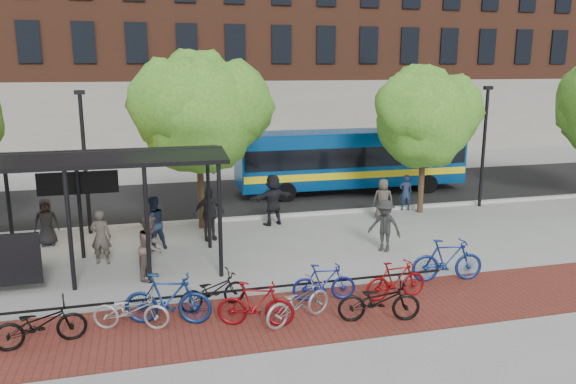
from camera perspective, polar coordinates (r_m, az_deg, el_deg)
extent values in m
plane|color=#9E9E99|center=(18.80, 1.56, -5.72)|extent=(160.00, 160.00, 0.00)
cube|color=black|center=(26.30, -3.31, -0.37)|extent=(160.00, 8.00, 0.01)
cube|color=#B7B7B2|center=(22.49, -1.29, -2.46)|extent=(160.00, 0.25, 0.12)
cube|color=maroon|center=(13.83, -0.68, -12.71)|extent=(24.00, 3.00, 0.01)
cube|color=black|center=(14.41, -6.70, -11.71)|extent=(12.00, 0.05, 0.95)
cube|color=brown|center=(45.84, 4.73, 17.72)|extent=(55.00, 14.00, 20.00)
cylinder|color=black|center=(18.90, -26.44, -1.77)|extent=(0.12, 0.12, 3.30)
cylinder|color=black|center=(15.99, -21.30, -3.75)|extent=(0.12, 0.12, 3.30)
cylinder|color=black|center=(18.59, -20.41, -1.45)|extent=(0.12, 0.12, 3.30)
cylinder|color=black|center=(15.86, -14.11, -3.37)|extent=(0.12, 0.12, 3.30)
cylinder|color=black|center=(18.48, -14.24, -1.12)|extent=(0.12, 0.12, 3.30)
cylinder|color=black|center=(15.99, -6.93, -2.95)|extent=(0.12, 0.12, 3.30)
cylinder|color=black|center=(18.59, -8.07, -0.77)|extent=(0.12, 0.12, 3.30)
cube|color=black|center=(16.39, -25.03, 2.78)|extent=(10.60, 1.65, 0.29)
cube|color=black|center=(17.76, -24.26, 3.52)|extent=(10.60, 1.65, 0.29)
cube|color=black|center=(18.50, -23.81, 2.63)|extent=(9.00, 0.10, 0.40)
cube|color=black|center=(18.52, -20.56, 0.87)|extent=(2.40, 0.12, 0.70)
cube|color=#FF7200|center=(18.60, -20.54, 0.92)|extent=(2.20, 0.02, 0.55)
cylinder|color=#382619|center=(21.05, -8.83, -0.30)|extent=(0.24, 0.24, 2.52)
sphere|color=#3C7820|center=(20.60, -9.10, 7.70)|extent=(4.20, 4.20, 4.20)
sphere|color=#3C7820|center=(20.90, -6.29, 8.67)|extent=(3.36, 3.36, 3.36)
sphere|color=#3C7820|center=(20.20, -11.45, 8.65)|extent=(3.15, 3.15, 3.15)
sphere|color=#3C7820|center=(20.95, -9.02, 9.97)|extent=(2.94, 2.94, 2.94)
cylinder|color=#382619|center=(23.69, 13.37, 0.65)|extent=(0.24, 0.24, 2.27)
sphere|color=#3C7820|center=(23.30, 13.70, 7.06)|extent=(3.80, 3.80, 3.80)
sphere|color=#3C7820|center=(23.91, 15.54, 7.81)|extent=(3.04, 3.04, 3.04)
sphere|color=#3C7820|center=(22.65, 12.40, 7.99)|extent=(2.85, 2.85, 2.85)
sphere|color=#3C7820|center=(23.64, 13.56, 9.09)|extent=(2.66, 2.66, 2.66)
cylinder|color=black|center=(21.10, -19.90, 2.56)|extent=(0.14, 0.14, 5.00)
cube|color=black|center=(20.84, -20.43, 9.47)|extent=(0.35, 0.20, 0.15)
cylinder|color=black|center=(25.25, 19.25, 4.16)|extent=(0.14, 0.14, 5.00)
cube|color=black|center=(25.03, 19.68, 9.93)|extent=(0.35, 0.20, 0.15)
cube|color=navy|center=(26.94, 6.43, 3.47)|extent=(10.92, 2.42, 2.50)
cube|color=black|center=(26.91, 6.44, 3.90)|extent=(10.71, 2.46, 0.91)
cube|color=yellow|center=(27.05, 6.40, 2.19)|extent=(10.82, 2.47, 0.32)
cube|color=navy|center=(26.78, 6.50, 6.02)|extent=(10.71, 2.18, 0.16)
cylinder|color=black|center=(25.03, -0.17, -0.01)|extent=(0.87, 0.26, 0.87)
cylinder|color=black|center=(27.27, -1.39, 1.05)|extent=(0.87, 0.26, 0.87)
cylinder|color=black|center=(27.55, 14.06, 0.78)|extent=(0.87, 0.26, 0.87)
cylinder|color=black|center=(29.60, 11.90, 1.70)|extent=(0.87, 0.26, 0.87)
imported|color=black|center=(13.53, -23.88, -12.15)|extent=(1.99, 0.97, 1.00)
imported|color=#A0A0A2|center=(13.63, -15.65, -11.47)|extent=(1.87, 1.06, 0.93)
imported|color=navy|center=(13.61, -12.12, -10.58)|extent=(2.15, 1.16, 1.24)
imported|color=black|center=(14.32, -7.62, -9.90)|extent=(1.85, 1.05, 0.92)
imported|color=maroon|center=(13.27, -3.30, -11.31)|extent=(1.88, 1.05, 1.09)
imported|color=#969698|center=(13.47, 1.02, -11.12)|extent=(1.99, 1.38, 0.99)
imported|color=navy|center=(14.65, 3.68, -9.13)|extent=(1.69, 0.69, 0.99)
imported|color=black|center=(13.67, 9.22, -10.83)|extent=(2.06, 1.07, 1.03)
imported|color=maroon|center=(14.96, 10.90, -8.79)|extent=(1.75, 0.63, 1.03)
imported|color=navy|center=(16.46, 15.88, -6.67)|extent=(2.10, 0.87, 1.23)
imported|color=black|center=(20.54, -23.35, -2.83)|extent=(0.85, 0.61, 1.62)
imported|color=#484039|center=(18.03, -18.48, -4.34)|extent=(0.70, 0.53, 1.72)
imported|color=#1C2841|center=(18.93, -13.55, -3.09)|extent=(1.06, 0.95, 1.80)
imported|color=#252525|center=(19.63, -8.04, -2.19)|extent=(1.15, 0.60, 1.87)
imported|color=black|center=(21.29, -1.54, -0.78)|extent=(1.90, 1.04, 1.96)
imported|color=#483F3A|center=(22.38, 9.64, -0.73)|extent=(0.93, 0.77, 1.63)
imported|color=#202D4A|center=(24.01, 11.86, -0.04)|extent=(0.61, 0.46, 1.52)
imported|color=brown|center=(16.41, -13.76, -5.44)|extent=(1.00, 1.11, 1.87)
imported|color=#272727|center=(18.52, 9.79, -3.39)|extent=(1.24, 1.25, 1.73)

